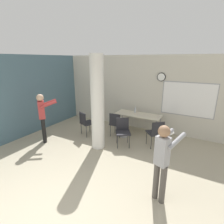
% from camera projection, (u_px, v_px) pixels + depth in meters
% --- Properties ---
extents(wall_left_accent, '(0.12, 7.00, 2.80)m').
position_uv_depth(wall_left_accent, '(26.00, 96.00, 6.11)').
color(wall_left_accent, slate).
rests_on(wall_left_accent, ground_plane).
extents(wall_back, '(8.00, 0.15, 2.80)m').
position_uv_depth(wall_back, '(146.00, 94.00, 6.59)').
color(wall_back, beige).
rests_on(wall_back, ground_plane).
extents(support_pillar, '(0.39, 0.39, 2.80)m').
position_uv_depth(support_pillar, '(97.00, 104.00, 5.11)').
color(support_pillar, silver).
rests_on(support_pillar, ground_plane).
extents(folding_table, '(1.64, 0.65, 0.73)m').
position_uv_depth(folding_table, '(138.00, 116.00, 6.36)').
color(folding_table, beige).
rests_on(folding_table, ground_plane).
extents(bottle_on_table, '(0.06, 0.06, 0.24)m').
position_uv_depth(bottle_on_table, '(135.00, 110.00, 6.53)').
color(bottle_on_table, silver).
rests_on(bottle_on_table, folding_table).
extents(waste_bin, '(0.28, 0.28, 0.36)m').
position_uv_depth(waste_bin, '(124.00, 132.00, 6.19)').
color(waste_bin, '#B2B2B7').
rests_on(waste_bin, ground_plane).
extents(chair_table_right, '(0.62, 0.62, 0.87)m').
position_uv_depth(chair_table_right, '(156.00, 132.00, 5.35)').
color(chair_table_right, '#232328').
rests_on(chair_table_right, ground_plane).
extents(chair_table_front, '(0.61, 0.61, 0.87)m').
position_uv_depth(chair_table_front, '(123.00, 130.00, 5.49)').
color(chair_table_front, '#232328').
rests_on(chair_table_front, ground_plane).
extents(chair_near_pillar, '(0.57, 0.57, 0.87)m').
position_uv_depth(chair_near_pillar, '(86.00, 122.00, 6.21)').
color(chair_near_pillar, '#232328').
rests_on(chair_near_pillar, ground_plane).
extents(chair_table_left, '(0.45, 0.45, 0.87)m').
position_uv_depth(chair_table_left, '(116.00, 123.00, 6.12)').
color(chair_table_left, '#232328').
rests_on(chair_table_left, ground_plane).
extents(person_watching_back, '(0.59, 0.63, 1.61)m').
position_uv_depth(person_watching_back, '(43.00, 114.00, 5.60)').
color(person_watching_back, black).
rests_on(person_watching_back, ground_plane).
extents(person_playing_side, '(0.50, 0.65, 1.55)m').
position_uv_depth(person_playing_side, '(162.00, 158.00, 3.19)').
color(person_playing_side, '#514C47').
rests_on(person_playing_side, ground_plane).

